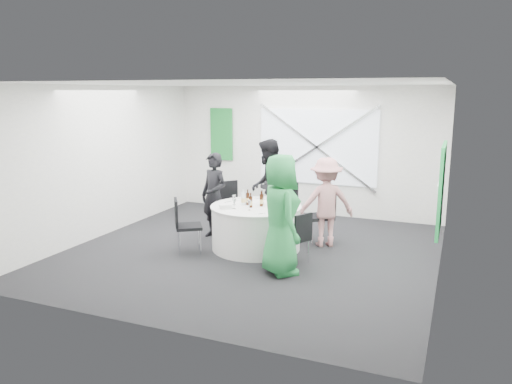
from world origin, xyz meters
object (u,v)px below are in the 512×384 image
at_px(person_man_back, 268,186).
at_px(green_water_bottle, 271,199).
at_px(banquet_table, 256,227).
at_px(clear_water_bottle, 243,199).
at_px(chair_back_right, 323,211).
at_px(chair_front_right, 298,234).
at_px(chair_back_left, 230,203).
at_px(person_man_back_left, 214,196).
at_px(chair_front_left, 183,221).
at_px(person_woman_green, 280,215).
at_px(chair_back, 285,204).
at_px(person_woman_pink, 326,202).

xyz_separation_m(person_man_back, green_water_bottle, (0.44, -0.99, -0.02)).
distance_m(banquet_table, clear_water_bottle, 0.54).
bearing_deg(person_man_back, chair_back_right, 62.69).
bearing_deg(chair_front_right, banquet_table, -90.00).
relative_size(chair_back_left, green_water_bottle, 3.22).
bearing_deg(banquet_table, clear_water_bottle, -172.48).
bearing_deg(person_man_back_left, chair_front_left, -74.86).
xyz_separation_m(chair_back_left, person_woman_green, (1.64, -1.70, 0.32)).
bearing_deg(chair_back, chair_back_right, -14.68).
bearing_deg(clear_water_bottle, chair_back_right, 32.64).
relative_size(person_man_back_left, person_woman_green, 0.88).
xyz_separation_m(person_man_back, person_woman_green, (0.99, -2.06, 0.00)).
height_order(person_woman_green, green_water_bottle, person_woman_green).
relative_size(chair_front_right, person_man_back_left, 0.53).
distance_m(chair_front_right, clear_water_bottle, 1.29).
distance_m(person_man_back, green_water_bottle, 1.09).
relative_size(chair_back_right, person_woman_green, 0.56).
height_order(person_woman_green, clear_water_bottle, person_woman_green).
bearing_deg(person_man_back, chair_front_left, -35.29).
height_order(person_woman_pink, green_water_bottle, person_woman_pink).
bearing_deg(clear_water_bottle, chair_front_right, -22.00).
xyz_separation_m(chair_back_left, chair_front_left, (-0.17, -1.44, -0.03)).
bearing_deg(clear_water_bottle, green_water_bottle, 17.11).
relative_size(green_water_bottle, clear_water_bottle, 1.12).
bearing_deg(chair_back_right, person_man_back, -143.54).
distance_m(chair_back_right, person_man_back, 1.29).
xyz_separation_m(chair_back_left, person_man_back_left, (-0.12, -0.43, 0.21)).
bearing_deg(chair_back, chair_front_left, -115.73).
distance_m(banquet_table, person_man_back, 1.24).
bearing_deg(banquet_table, chair_front_left, -146.09).
distance_m(chair_back_left, chair_front_right, 2.17).
relative_size(person_man_back, person_woman_green, 1.00).
distance_m(person_woman_green, clear_water_bottle, 1.37).
height_order(banquet_table, person_woman_green, person_woman_green).
relative_size(chair_front_left, clear_water_bottle, 3.42).
height_order(chair_back_right, chair_front_left, chair_back_right).
xyz_separation_m(chair_back_left, clear_water_bottle, (0.63, -0.78, 0.28)).
bearing_deg(chair_back_right, chair_back_left, -127.19).
xyz_separation_m(chair_front_left, person_woman_green, (1.81, -0.26, 0.35)).
height_order(chair_back_right, person_man_back_left, person_man_back_left).
xyz_separation_m(banquet_table, green_water_bottle, (0.23, 0.11, 0.50)).
xyz_separation_m(chair_front_right, green_water_bottle, (-0.69, 0.60, 0.40)).
bearing_deg(chair_back, person_woman_green, -65.15).
xyz_separation_m(chair_back_right, chair_front_right, (-0.07, -1.24, -0.11)).
bearing_deg(chair_back, person_woman_pink, -20.03).
bearing_deg(banquet_table, chair_back_right, 37.08).
bearing_deg(person_woman_green, person_man_back_left, 14.49).
bearing_deg(person_woman_green, person_woman_pink, -49.48).
distance_m(banquet_table, person_woman_pink, 1.29).
height_order(chair_front_left, person_woman_green, person_woman_green).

